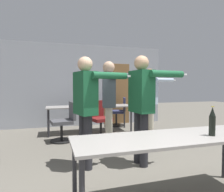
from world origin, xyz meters
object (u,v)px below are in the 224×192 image
Objects in this scene: office_chair_far_right at (119,113)px; office_chair_mid_tucked at (65,123)px; person_right_polo at (142,99)px; person_center_tall at (109,96)px; person_near_casual at (86,101)px; person_left_plaid at (150,95)px; office_chair_side_rolled at (99,120)px; beer_bottle at (212,122)px.

office_chair_mid_tucked is at bearing 144.70° from office_chair_far_right.
person_center_tall is at bearing -169.34° from person_right_polo.
person_center_tall reaches higher than person_near_casual.
office_chair_side_rolled is at bearing -123.61° from person_left_plaid.
person_right_polo reaches higher than beer_bottle.
person_near_casual is at bearing -67.34° from person_left_plaid.
person_right_polo is 1.22m from beer_bottle.
beer_bottle is (0.56, -3.16, 0.47)m from office_chair_side_rolled.
person_center_tall is 1.42m from person_left_plaid.
office_chair_far_right is (0.95, 2.22, -0.66)m from person_center_tall.
person_near_casual is 1.79m from office_chair_mid_tucked.
person_center_tall is 1.00× the size of person_right_polo.
office_chair_mid_tucked is at bearing 115.92° from beer_bottle.
person_left_plaid is at bearing -151.18° from office_chair_far_right.
beer_bottle is at bearing 28.11° from person_center_tall.
office_chair_far_right is at bearing 85.29° from beer_bottle.
person_left_plaid is at bearing 129.92° from person_center_tall.
person_left_plaid is at bearing -104.87° from office_chair_mid_tucked.
office_chair_side_rolled is (-1.21, 0.41, -0.64)m from person_left_plaid.
office_chair_far_right is (1.80, 1.34, 0.00)m from office_chair_mid_tucked.
person_left_plaid is 5.21× the size of beer_bottle.
beer_bottle is (0.31, -1.16, -0.19)m from person_right_polo.
person_right_polo is 2.12m from office_chair_side_rolled.
beer_bottle reaches higher than office_chair_far_right.
person_center_tall is 1.38m from office_chair_mid_tucked.
office_chair_side_rolled is (0.88, 0.19, -0.00)m from office_chair_mid_tucked.
office_chair_side_rolled is (0.65, 1.85, -0.64)m from person_near_casual.
person_left_plaid is (1.25, 0.66, -0.03)m from person_center_tall.
beer_bottle is at bearing 8.94° from person_right_polo.
person_near_casual is 1.01× the size of person_left_plaid.
office_chair_mid_tucked is 2.24m from office_chair_far_right.
person_right_polo reaches higher than person_near_casual.
office_chair_mid_tucked is 2.75× the size of beer_bottle.
person_near_casual is 5.26× the size of beer_bottle.
beer_bottle is at bearing 84.51° from office_chair_side_rolled.
office_chair_side_rolled is 3.24m from beer_bottle.
beer_bottle is at bearing -166.83° from office_chair_far_right.
office_chair_far_right is at bearing 175.83° from person_left_plaid.
person_center_tall reaches higher than person_right_polo.
person_near_casual is at bearing 170.38° from office_chair_far_right.
person_near_casual is at bearing 178.98° from office_chair_mid_tucked.
office_chair_far_right is at bearing 138.40° from person_near_casual.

